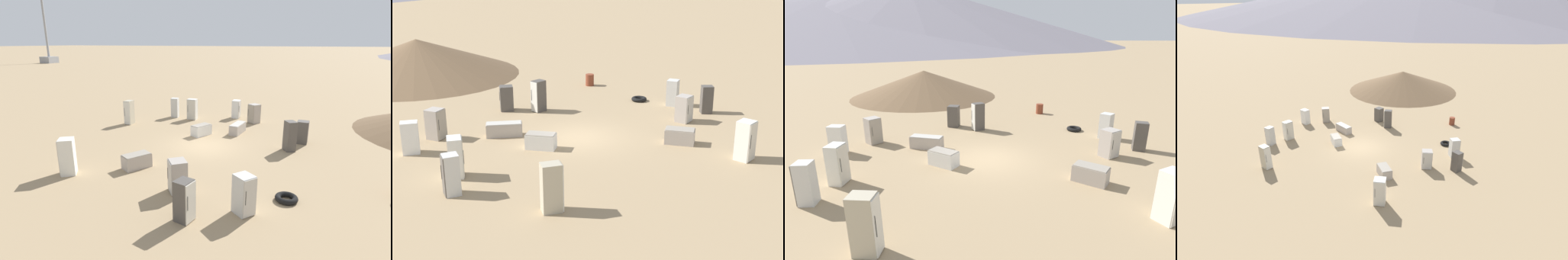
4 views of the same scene
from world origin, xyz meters
The scene contains 20 objects.
ground_plane centered at (0.00, 0.00, 0.00)m, with size 1000.00×1000.00×0.00m, color #9E8460.
mountain_ridge_0 centered at (81.60, -214.28, 21.63)m, with size 294.95×294.95×43.26m.
mountain_ridge_1 centered at (130.61, -195.86, 16.77)m, with size 340.73×340.73×33.54m.
dirt_mound centered at (8.61, -16.43, 1.34)m, with size 14.96×14.96×2.68m.
discarded_fridge_0 centered at (-6.20, -1.22, 0.74)m, with size 1.07×1.06×1.47m.
discarded_fridge_1 centered at (6.10, 3.51, 0.88)m, with size 0.65×0.79×1.76m.
discarded_fridge_2 centered at (3.09, -5.66, 0.74)m, with size 0.77×0.72×1.48m.
discarded_fridge_3 centered at (6.30, 5.25, 0.84)m, with size 0.74×0.70×1.68m.
discarded_fridge_4 centered at (1.28, -5.07, 0.92)m, with size 0.92×0.86×1.84m.
discarded_fridge_5 centered at (-6.80, -4.34, 0.79)m, with size 0.93×0.96×1.59m.
discarded_fridge_6 centered at (-8.12, -2.46, 0.80)m, with size 0.73×0.72×1.60m.
discarded_fridge_7 centered at (2.73, 7.56, 0.95)m, with size 0.83×0.61×1.90m.
discarded_fridge_8 centered at (-6.66, 4.64, 0.92)m, with size 1.01×1.01×1.85m.
discarded_fridge_9 centered at (2.12, 1.05, 0.38)m, with size 1.59×1.24×0.77m.
discarded_fridge_10 centered at (3.66, -1.17, 0.35)m, with size 1.87×0.80×0.71m.
discarded_fridge_11 centered at (7.02, -1.60, 0.77)m, with size 1.06×1.05×1.54m.
discarded_fridge_12 centered at (8.14, 0.22, 0.77)m, with size 0.80×0.67×1.55m.
discarded_fridge_13 centered at (-4.64, 1.96, 0.38)m, with size 1.63×1.37×0.76m.
scrap_tire centered at (-5.15, -5.75, 0.12)m, with size 0.95×0.95×0.24m.
rusty_barrel centered at (-3.08, -10.26, 0.40)m, with size 0.57×0.57×0.79m.
Camera 3 is at (-1.50, 14.52, 6.08)m, focal length 28.00 mm.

